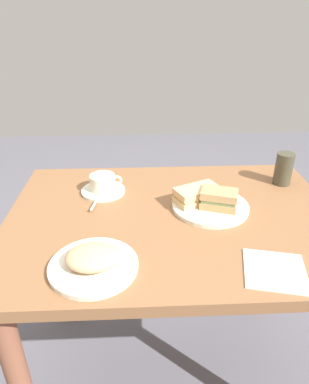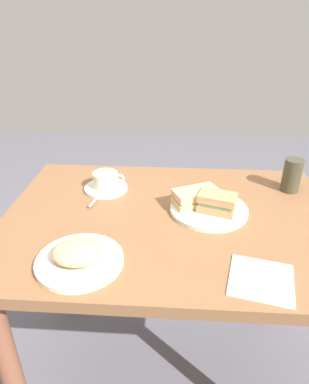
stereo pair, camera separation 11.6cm
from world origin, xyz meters
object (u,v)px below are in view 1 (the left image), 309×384
sandwich_back (197,195)px  side_plate (94,266)px  sandwich_plate (210,206)px  drinking_glass (284,169)px  spoon (97,200)px  coffee_cup (103,182)px  napkin (275,271)px  sandwich_front (219,199)px  coffee_saucer (103,191)px  dining_table (172,248)px

sandwich_back → side_plate: (-0.31, -0.30, -0.03)m
sandwich_plate → drinking_glass: bearing=29.0°
sandwich_back → spoon: bearing=175.3°
coffee_cup → side_plate: coffee_cup is taller
side_plate → napkin: 0.45m
spoon → napkin: spoon is taller
coffee_cup → drinking_glass: drinking_glass is taller
sandwich_front → coffee_cup: 0.41m
coffee_saucer → side_plate: 0.41m
sandwich_back → spoon: (-0.33, 0.03, -0.03)m
coffee_saucer → spoon: (-0.01, -0.08, 0.01)m
coffee_saucer → napkin: coffee_saucer is taller
napkin → drinking_glass: 0.52m
drinking_glass → spoon: bearing=-170.2°
coffee_saucer → spoon: spoon is taller
drinking_glass → coffee_saucer: bearing=-176.7°
sandwich_front → coffee_cup: (-0.38, 0.15, -0.00)m
sandwich_front → sandwich_back: bearing=147.1°
coffee_saucer → side_plate: side_plate is taller
sandwich_back → side_plate: bearing=-135.6°
coffee_cup → coffee_saucer: bearing=-167.4°
side_plate → sandwich_plate: bearing=38.6°
sandwich_plate → coffee_cup: (-0.36, 0.13, 0.03)m
napkin → sandwich_back: bearing=113.6°
coffee_cup → spoon: coffee_cup is taller
spoon → drinking_glass: size_ratio=0.83×
dining_table → coffee_cup: coffee_cup is taller
coffee_saucer → drinking_glass: size_ratio=1.30×
sandwich_back → napkin: 0.37m
dining_table → sandwich_plate: size_ratio=4.22×
dining_table → spoon: bearing=160.3°
side_plate → napkin: (0.45, -0.03, -0.01)m
sandwich_plate → sandwich_front: (0.02, -0.02, 0.04)m
sandwich_plate → drinking_glass: size_ratio=2.10×
side_plate → coffee_cup: bearing=91.1°
sandwich_back → napkin: bearing=-66.4°
sandwich_front → drinking_glass: size_ratio=1.10×
napkin → coffee_saucer: bearing=136.5°
side_plate → drinking_glass: drinking_glass is taller
drinking_glass → sandwich_plate: bearing=-151.0°
coffee_saucer → sandwich_plate: bearing=-19.6°
sandwich_front → drinking_glass: bearing=33.7°
spoon → napkin: bearing=-37.2°
sandwich_plate → sandwich_front: 0.05m
sandwich_plate → napkin: size_ratio=1.66×
coffee_cup → side_plate: (0.01, -0.41, -0.03)m
sandwich_plate → spoon: size_ratio=2.53×
coffee_cup → sandwich_back: bearing=-18.5°
sandwich_front → side_plate: 0.45m
sandwich_plate → sandwich_back: (-0.04, 0.02, 0.03)m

